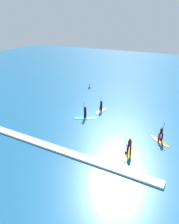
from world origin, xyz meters
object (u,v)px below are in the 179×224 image
Objects in this scene: marker_buoy at (89,87)px; surfer_on_teal_board at (85,115)px; surfer_on_orange_board at (160,138)px; surfer_on_white_board at (101,108)px; surfer_on_yellow_board at (129,150)px.

surfer_on_teal_board is at bearing -64.44° from marker_buoy.
surfer_on_orange_board is 2.60× the size of marker_buoy.
surfer_on_white_board is 10.50m from surfer_on_yellow_board.
surfer_on_white_board is at bearing -142.26° from surfer_on_yellow_board.
surfer_on_orange_board is at bearing -104.07° from surfer_on_white_board.
surfer_on_orange_board reaches higher than surfer_on_teal_board.
surfer_on_yellow_board is 0.95× the size of surfer_on_teal_board.
surfer_on_yellow_board is at bearing 94.90° from surfer_on_orange_board.
surfer_on_orange_board is 4.45m from surfer_on_yellow_board.
surfer_on_orange_board is at bearing 141.76° from surfer_on_teal_board.
surfer_on_white_board is 0.82× the size of surfer_on_teal_board.
surfer_on_yellow_board is at bearing 115.51° from surfer_on_teal_board.
surfer_on_white_board is 0.87× the size of surfer_on_yellow_board.
marker_buoy is at bearing -3.15° from surfer_on_orange_board.
surfer_on_white_board is 0.96× the size of surfer_on_orange_board.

